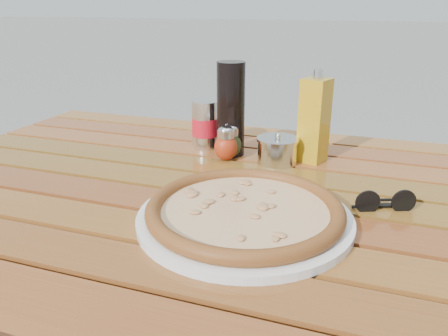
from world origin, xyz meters
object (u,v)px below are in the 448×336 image
(oregano_shaker, at_px, (230,141))
(sunglasses, at_px, (385,202))
(pepper_shaker, at_px, (226,144))
(dark_bottle, at_px, (231,109))
(olive_oil_cruet, at_px, (314,120))
(soda_can, at_px, (205,125))
(table, at_px, (221,219))
(parmesan_tin, at_px, (277,150))
(plate, at_px, (245,218))
(pizza, at_px, (245,209))

(oregano_shaker, xyz_separation_m, sunglasses, (0.35, -0.18, -0.02))
(pepper_shaker, distance_m, dark_bottle, 0.08)
(olive_oil_cruet, xyz_separation_m, sunglasses, (0.16, -0.22, -0.08))
(soda_can, xyz_separation_m, olive_oil_cruet, (0.27, -0.01, 0.04))
(oregano_shaker, height_order, dark_bottle, dark_bottle)
(table, height_order, parmesan_tin, parmesan_tin)
(plate, relative_size, oregano_shaker, 4.39)
(oregano_shaker, relative_size, sunglasses, 0.76)
(plate, height_order, oregano_shaker, oregano_shaker)
(dark_bottle, distance_m, olive_oil_cruet, 0.19)
(sunglasses, bearing_deg, oregano_shaker, 130.44)
(dark_bottle, height_order, parmesan_tin, dark_bottle)
(pepper_shaker, bearing_deg, pizza, -65.29)
(pizza, distance_m, sunglasses, 0.25)
(olive_oil_cruet, bearing_deg, plate, -100.02)
(plate, height_order, parmesan_tin, parmesan_tin)
(plate, xyz_separation_m, soda_can, (-0.21, 0.35, 0.05))
(sunglasses, bearing_deg, table, 155.90)
(plate, relative_size, olive_oil_cruet, 1.71)
(dark_bottle, bearing_deg, parmesan_tin, -11.85)
(pizza, xyz_separation_m, sunglasses, (0.22, 0.12, -0.01))
(table, distance_m, parmesan_tin, 0.21)
(dark_bottle, bearing_deg, pepper_shaker, -86.71)
(plate, height_order, olive_oil_cruet, olive_oil_cruet)
(table, relative_size, olive_oil_cruet, 6.67)
(table, bearing_deg, plate, -56.07)
(plate, distance_m, parmesan_tin, 0.30)
(pepper_shaker, distance_m, soda_can, 0.11)
(plate, distance_m, sunglasses, 0.25)
(table, distance_m, dark_bottle, 0.27)
(table, xyz_separation_m, plate, (0.09, -0.13, 0.08))
(table, bearing_deg, sunglasses, -2.26)
(pepper_shaker, xyz_separation_m, olive_oil_cruet, (0.19, 0.06, 0.06))
(pepper_shaker, height_order, soda_can, soda_can)
(table, height_order, plate, plate)
(plate, xyz_separation_m, olive_oil_cruet, (0.06, 0.34, 0.09))
(pizza, xyz_separation_m, dark_bottle, (-0.13, 0.33, 0.09))
(parmesan_tin, bearing_deg, dark_bottle, 168.15)
(pizza, xyz_separation_m, olive_oil_cruet, (0.06, 0.34, 0.07))
(sunglasses, bearing_deg, plate, -173.14)
(plate, distance_m, olive_oil_cruet, 0.36)
(pizza, xyz_separation_m, parmesan_tin, (-0.01, 0.30, 0.01))
(table, distance_m, plate, 0.18)
(dark_bottle, distance_m, sunglasses, 0.42)
(oregano_shaker, height_order, soda_can, soda_can)
(plate, bearing_deg, oregano_shaker, 112.68)
(pizza, relative_size, pepper_shaker, 5.45)
(table, bearing_deg, oregano_shaker, 102.35)
(oregano_shaker, relative_size, dark_bottle, 0.37)
(pepper_shaker, relative_size, sunglasses, 0.76)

